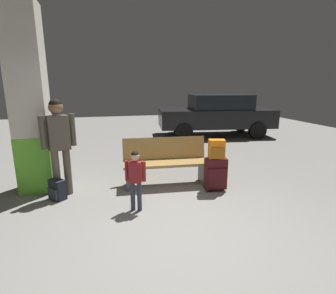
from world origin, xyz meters
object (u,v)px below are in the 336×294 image
structural_pillar (30,102)px  bench (166,162)px  backpack_bright (217,149)px  child (135,174)px  parked_car_near (216,114)px  backpack_dark_floor (57,190)px  adult (59,137)px  suitcase (216,174)px

structural_pillar → bench: structural_pillar is taller
backpack_bright → child: 1.56m
bench → parked_car_near: bearing=56.0°
backpack_bright → bench: bearing=146.7°
child → backpack_dark_floor: size_ratio=2.76×
child → backpack_dark_floor: bearing=150.0°
adult → backpack_dark_floor: adult is taller
backpack_bright → structural_pillar: bearing=164.9°
backpack_bright → parked_car_near: bearing=66.3°
structural_pillar → child: bearing=-38.0°
structural_pillar → parked_car_near: structural_pillar is taller
backpack_dark_floor → parked_car_near: parked_car_near is taller
backpack_dark_floor → parked_car_near: 6.73m
suitcase → backpack_bright: 0.45m
bench → backpack_dark_floor: 1.96m
child → parked_car_near: (3.63, 5.32, 0.23)m
structural_pillar → backpack_bright: size_ratio=9.38×
backpack_bright → child: (-1.49, -0.43, -0.19)m
child → backpack_dark_floor: (-1.24, 0.71, -0.41)m
backpack_bright → backpack_dark_floor: (-2.72, 0.28, -0.60)m
adult → suitcase: bearing=-9.5°
suitcase → child: bearing=-163.8°
suitcase → parked_car_near: parked_car_near is taller
child → backpack_dark_floor: 1.49m
backpack_bright → parked_car_near: parked_car_near is taller
bench → backpack_dark_floor: (-1.92, -0.24, -0.28)m
adult → parked_car_near: size_ratio=0.39×
adult → parked_car_near: adult is taller
bench → child: child is taller
structural_pillar → child: structural_pillar is taller
suitcase → backpack_dark_floor: suitcase is taller
backpack_bright → adult: bearing=170.5°
adult → parked_car_near: 6.54m
suitcase → backpack_dark_floor: (-2.72, 0.28, -0.15)m
structural_pillar → suitcase: size_ratio=5.28×
bench → backpack_bright: size_ratio=4.80×
child → backpack_dark_floor: child is taller
adult → backpack_bright: bearing=-9.5°
parked_car_near → structural_pillar: bearing=-142.5°
suitcase → backpack_dark_floor: bearing=174.1°
structural_pillar → child: 2.30m
suitcase → child: (-1.49, -0.43, 0.26)m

